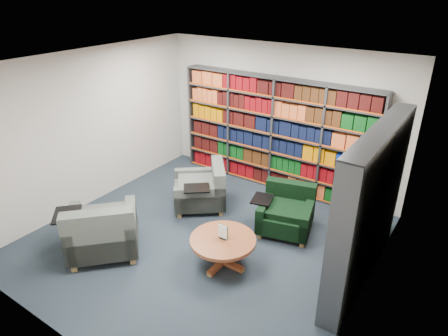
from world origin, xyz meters
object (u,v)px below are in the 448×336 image
Objects in this scene: chair_teal_front at (102,233)px; chair_teal_left at (204,190)px; chair_green_right at (287,212)px; coffee_table at (223,244)px.

chair_teal_left is at bearing 78.92° from chair_teal_front.
chair_teal_left reaches higher than chair_green_right.
chair_teal_front reaches higher than chair_teal_left.
chair_teal_front is at bearing -132.06° from chair_green_right.
chair_teal_front is 1.49× the size of coffee_table.
chair_teal_left is 1.73m from coffee_table.
coffee_table is at bearing -104.07° from chair_green_right.
chair_teal_left is 1.17× the size of chair_green_right.
chair_green_right is at bearing 75.93° from coffee_table.
chair_teal_left reaches higher than coffee_table.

